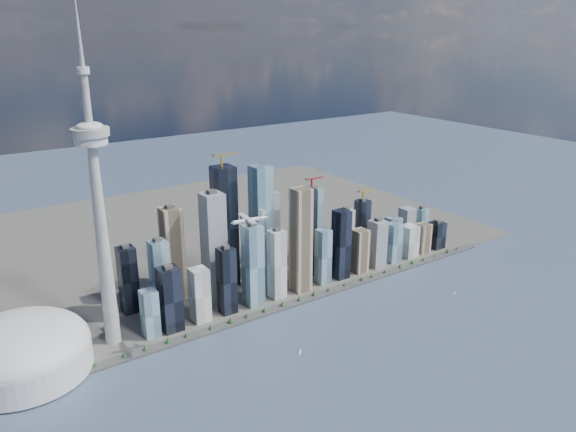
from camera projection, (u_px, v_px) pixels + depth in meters
ground at (373, 372)px, 859.94m from camera, size 4000.00×4000.00×0.00m
seawall at (282, 307)px, 1054.41m from camera, size 1100.00×22.00×4.00m
land at (182, 237)px, 1405.78m from camera, size 1400.00×900.00×3.00m
shoreline_trees at (282, 304)px, 1052.24m from camera, size 960.53×7.20×8.80m
skyscraper_cluster at (282, 245)px, 1127.53m from camera, size 736.00×142.00×272.83m
needle_tower at (99, 209)px, 865.23m from camera, size 56.00×56.00×550.50m
dome_stadium at (22, 350)px, 845.33m from camera, size 200.00×200.00×86.00m
airplane at (249, 220)px, 843.54m from camera, size 61.46×54.46×14.98m
sailboat_west at (300, 352)px, 906.27m from camera, size 7.87×3.35×10.87m
sailboat_east at (455, 292)px, 1109.63m from camera, size 6.70×4.02×9.54m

